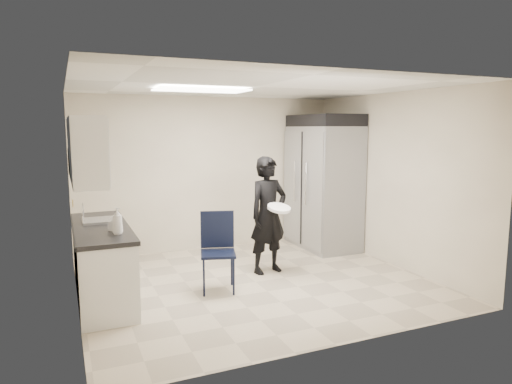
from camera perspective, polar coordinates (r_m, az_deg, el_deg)
name	(u,v)px	position (r m, az deg, el deg)	size (l,w,h in m)	color
floor	(256,282)	(6.32, -0.06, -11.18)	(4.50, 4.50, 0.00)	#BEAF96
ceiling	(255,87)	(5.99, -0.07, 13.03)	(4.50, 4.50, 0.00)	white
back_wall	(210,173)	(7.88, -5.81, 2.32)	(4.50, 4.50, 0.00)	beige
left_wall	(72,197)	(5.54, -21.99, -0.64)	(4.00, 4.00, 0.00)	beige
right_wall	(392,180)	(7.20, 16.63, 1.49)	(4.00, 4.00, 0.00)	beige
ceiling_panel	(201,90)	(6.16, -6.84, 12.55)	(1.20, 0.60, 0.02)	white
lower_counter	(102,264)	(5.93, -18.67, -8.54)	(0.60, 1.90, 0.86)	silver
countertop	(100,228)	(5.82, -18.87, -4.24)	(0.64, 1.95, 0.05)	black
sink	(101,225)	(6.07, -18.86, -3.89)	(0.42, 0.40, 0.14)	gray
faucet	(83,214)	(6.03, -20.82, -2.61)	(0.02, 0.02, 0.24)	silver
upper_cabinets	(85,150)	(5.70, -20.55, 4.97)	(0.35, 1.80, 0.75)	silver
towel_dispenser	(77,161)	(6.85, -21.50, 3.64)	(0.22, 0.30, 0.35)	black
notice_sticker_left	(73,203)	(5.65, -21.91, -1.29)	(0.00, 0.12, 0.07)	yellow
notice_sticker_right	(73,204)	(5.85, -21.94, -1.38)	(0.00, 0.12, 0.07)	yellow
commercial_fridge	(323,187)	(8.01, 8.40, 0.57)	(0.80, 1.35, 2.10)	gray
fridge_compressor	(325,121)	(7.95, 8.57, 8.82)	(0.80, 1.35, 0.20)	black
folding_chair	(218,254)	(5.88, -4.76, -7.69)	(0.43, 0.43, 0.98)	black
man_tuxedo	(268,215)	(6.54, 1.55, -2.90)	(0.61, 0.41, 1.68)	black
bucket_lid	(279,208)	(6.32, 2.90, -2.01)	(0.32, 0.32, 0.04)	white
soap_bottle_a	(117,221)	(5.27, -16.94, -3.47)	(0.12, 0.12, 0.30)	silver
soap_bottle_b	(113,223)	(5.47, -17.49, -3.77)	(0.08, 0.08, 0.17)	silver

